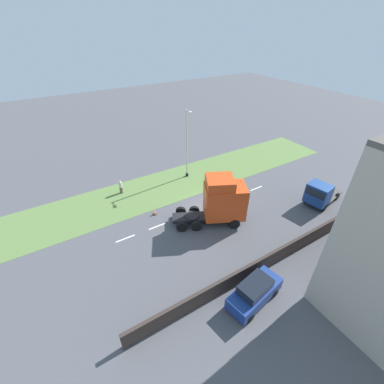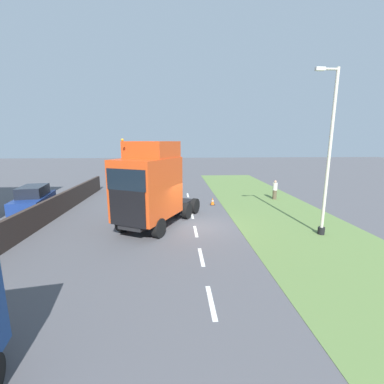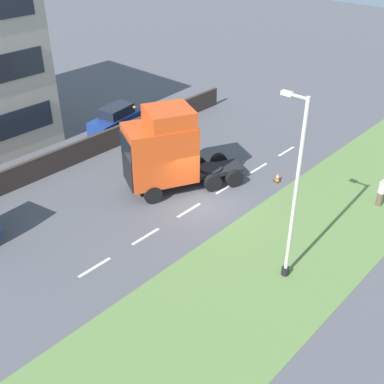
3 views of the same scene
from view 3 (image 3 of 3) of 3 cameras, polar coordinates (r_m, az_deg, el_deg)
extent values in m
plane|color=#515156|center=(26.74, 0.95, -1.38)|extent=(120.00, 120.00, 0.00)
cube|color=#607F42|center=(23.94, 11.80, -6.65)|extent=(7.00, 44.00, 0.01)
cube|color=white|center=(32.91, 11.11, 4.75)|extent=(0.16, 1.80, 0.00)
cube|color=white|center=(30.50, 7.85, 2.80)|extent=(0.16, 1.80, 0.00)
cube|color=white|center=(28.24, 4.05, 0.50)|extent=(0.16, 1.80, 0.00)
cube|color=white|center=(26.18, -0.37, -2.17)|extent=(0.16, 1.80, 0.00)
cube|color=white|center=(24.37, -5.51, -5.26)|extent=(0.16, 1.80, 0.00)
cube|color=white|center=(22.86, -11.46, -8.73)|extent=(0.16, 1.80, 0.00)
cube|color=#382D28|center=(32.29, -11.11, 5.60)|extent=(0.25, 24.00, 1.41)
cube|color=black|center=(28.12, -0.68, 2.01)|extent=(4.27, 6.74, 0.24)
cube|color=#DB4719|center=(26.86, -3.79, 4.67)|extent=(3.90, 4.48, 3.26)
cube|color=black|center=(26.77, -7.65, 2.60)|extent=(1.91, 0.99, 1.83)
cube|color=black|center=(26.11, -7.87, 5.35)|extent=(2.02, 1.05, 1.04)
cube|color=#DB4719|center=(26.14, -2.76, 8.94)|extent=(3.20, 3.24, 0.90)
sphere|color=orange|center=(26.12, -6.86, 9.96)|extent=(0.14, 0.14, 0.14)
cylinder|color=black|center=(28.53, 2.23, 2.87)|extent=(1.83, 1.83, 0.12)
cylinder|color=black|center=(26.63, -4.66, -0.32)|extent=(0.75, 1.07, 1.04)
cylinder|color=black|center=(28.52, -6.00, 1.95)|extent=(0.75, 1.07, 1.04)
cylinder|color=black|center=(27.67, 2.48, 1.10)|extent=(0.75, 1.07, 1.04)
cylinder|color=black|center=(29.50, 0.74, 3.20)|extent=(0.75, 1.07, 1.04)
cylinder|color=black|center=(28.18, 5.04, 1.60)|extent=(0.75, 1.07, 1.04)
cylinder|color=black|center=(29.97, 3.18, 3.65)|extent=(0.75, 1.07, 1.04)
cube|color=navy|center=(35.11, -8.96, 8.15)|extent=(2.42, 4.51, 1.03)
cube|color=black|center=(34.86, -8.96, 9.50)|extent=(1.84, 2.57, 0.68)
cylinder|color=black|center=(33.87, -9.38, 6.34)|extent=(0.31, 0.66, 0.64)
cylinder|color=black|center=(34.89, -11.39, 6.91)|extent=(0.31, 0.66, 0.64)
cylinder|color=black|center=(35.78, -6.46, 7.99)|extent=(0.31, 0.66, 0.64)
cylinder|color=black|center=(36.74, -8.45, 8.49)|extent=(0.31, 0.66, 0.64)
cylinder|color=black|center=(22.32, 10.99, -9.18)|extent=(0.35, 0.35, 0.40)
cylinder|color=beige|center=(19.97, 12.15, -0.41)|extent=(0.16, 0.16, 8.43)
cylinder|color=beige|center=(18.37, 12.39, 11.03)|extent=(0.90, 0.11, 0.11)
cube|color=silver|center=(18.59, 11.20, 11.41)|extent=(0.44, 0.20, 0.16)
cylinder|color=brown|center=(28.35, 21.35, -0.76)|extent=(0.34, 0.34, 0.80)
cylinder|color=beige|center=(27.99, 21.63, 0.48)|extent=(0.39, 0.39, 0.64)
sphere|color=tan|center=(27.79, 21.80, 1.23)|extent=(0.22, 0.22, 0.22)
cube|color=black|center=(29.27, 10.06, 1.30)|extent=(0.36, 0.36, 0.03)
cone|color=orange|center=(29.13, 10.11, 1.79)|extent=(0.28, 0.28, 0.55)
cylinder|color=white|center=(29.11, 10.12, 1.83)|extent=(0.17, 0.17, 0.07)
camera|label=1|loc=(43.67, -6.73, 34.21)|focal=24.00mm
camera|label=2|loc=(18.68, -32.94, -4.96)|focal=24.00mm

